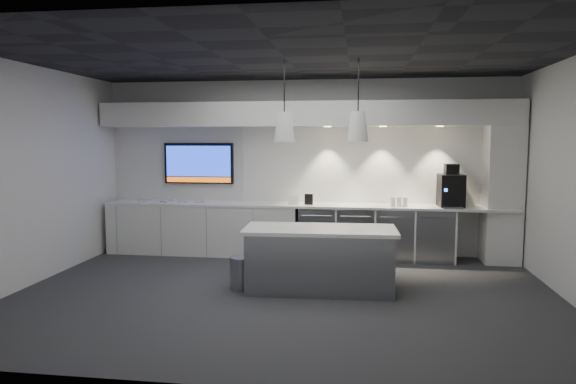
# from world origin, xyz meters

# --- Properties ---
(floor) EXTENTS (7.00, 7.00, 0.00)m
(floor) POSITION_xyz_m (0.00, 0.00, 0.00)
(floor) COLOR #323335
(floor) RESTS_ON ground
(ceiling) EXTENTS (7.00, 7.00, 0.00)m
(ceiling) POSITION_xyz_m (0.00, 0.00, 3.00)
(ceiling) COLOR black
(ceiling) RESTS_ON wall_back
(wall_back) EXTENTS (7.00, 0.00, 7.00)m
(wall_back) POSITION_xyz_m (0.00, 2.50, 1.50)
(wall_back) COLOR white
(wall_back) RESTS_ON floor
(wall_front) EXTENTS (7.00, 0.00, 7.00)m
(wall_front) POSITION_xyz_m (0.00, -2.50, 1.50)
(wall_front) COLOR white
(wall_front) RESTS_ON floor
(wall_left) EXTENTS (0.00, 7.00, 7.00)m
(wall_left) POSITION_xyz_m (-3.50, 0.00, 1.50)
(wall_left) COLOR white
(wall_left) RESTS_ON floor
(back_counter) EXTENTS (6.80, 0.65, 0.04)m
(back_counter) POSITION_xyz_m (0.00, 2.17, 0.88)
(back_counter) COLOR white
(back_counter) RESTS_ON left_base_cabinets
(left_base_cabinets) EXTENTS (3.30, 0.63, 0.86)m
(left_base_cabinets) POSITION_xyz_m (-1.75, 2.17, 0.43)
(left_base_cabinets) COLOR white
(left_base_cabinets) RESTS_ON floor
(fridge_unit_a) EXTENTS (0.60, 0.61, 0.85)m
(fridge_unit_a) POSITION_xyz_m (0.25, 2.17, 0.42)
(fridge_unit_a) COLOR gray
(fridge_unit_a) RESTS_ON floor
(fridge_unit_b) EXTENTS (0.60, 0.61, 0.85)m
(fridge_unit_b) POSITION_xyz_m (0.88, 2.17, 0.42)
(fridge_unit_b) COLOR gray
(fridge_unit_b) RESTS_ON floor
(fridge_unit_c) EXTENTS (0.60, 0.61, 0.85)m
(fridge_unit_c) POSITION_xyz_m (1.51, 2.17, 0.42)
(fridge_unit_c) COLOR gray
(fridge_unit_c) RESTS_ON floor
(fridge_unit_d) EXTENTS (0.60, 0.61, 0.85)m
(fridge_unit_d) POSITION_xyz_m (2.14, 2.17, 0.42)
(fridge_unit_d) COLOR gray
(fridge_unit_d) RESTS_ON floor
(backsplash) EXTENTS (4.60, 0.03, 1.30)m
(backsplash) POSITION_xyz_m (1.20, 2.48, 1.55)
(backsplash) COLOR white
(backsplash) RESTS_ON wall_back
(soffit) EXTENTS (6.90, 0.60, 0.40)m
(soffit) POSITION_xyz_m (0.00, 2.20, 2.40)
(soffit) COLOR white
(soffit) RESTS_ON wall_back
(column) EXTENTS (0.55, 0.55, 2.60)m
(column) POSITION_xyz_m (3.20, 2.20, 1.30)
(column) COLOR white
(column) RESTS_ON floor
(wall_tv) EXTENTS (1.25, 0.07, 0.72)m
(wall_tv) POSITION_xyz_m (-1.90, 2.45, 1.56)
(wall_tv) COLOR black
(wall_tv) RESTS_ON wall_back
(island) EXTENTS (2.01, 0.92, 0.84)m
(island) POSITION_xyz_m (0.43, 0.24, 0.42)
(island) COLOR gray
(island) RESTS_ON floor
(bin) EXTENTS (0.35, 0.35, 0.43)m
(bin) POSITION_xyz_m (-0.61, 0.19, 0.22)
(bin) COLOR gray
(bin) RESTS_ON floor
(coffee_machine) EXTENTS (0.40, 0.56, 0.69)m
(coffee_machine) POSITION_xyz_m (2.41, 2.20, 1.18)
(coffee_machine) COLOR black
(coffee_machine) RESTS_ON back_counter
(sign_black) EXTENTS (0.14, 0.03, 0.18)m
(sign_black) POSITION_xyz_m (0.10, 2.10, 0.99)
(sign_black) COLOR black
(sign_black) RESTS_ON back_counter
(sign_white) EXTENTS (0.18, 0.03, 0.14)m
(sign_white) POSITION_xyz_m (-0.16, 2.07, 0.97)
(sign_white) COLOR white
(sign_white) RESTS_ON back_counter
(cup_cluster) EXTENTS (0.27, 0.17, 0.15)m
(cup_cluster) POSITION_xyz_m (1.58, 2.12, 0.97)
(cup_cluster) COLOR silver
(cup_cluster) RESTS_ON back_counter
(tray_a) EXTENTS (0.18, 0.18, 0.02)m
(tray_a) POSITION_xyz_m (-2.83, 2.17, 0.91)
(tray_a) COLOR #B2B2B2
(tray_a) RESTS_ON back_counter
(tray_b) EXTENTS (0.20, 0.20, 0.02)m
(tray_b) POSITION_xyz_m (-2.39, 2.12, 0.91)
(tray_b) COLOR #B2B2B2
(tray_b) RESTS_ON back_counter
(tray_c) EXTENTS (0.20, 0.20, 0.02)m
(tray_c) POSITION_xyz_m (-2.09, 2.14, 0.91)
(tray_c) COLOR #B2B2B2
(tray_c) RESTS_ON back_counter
(tray_d) EXTENTS (0.19, 0.19, 0.02)m
(tray_d) POSITION_xyz_m (-1.80, 2.14, 0.91)
(tray_d) COLOR #B2B2B2
(tray_d) RESTS_ON back_counter
(pendant_left) EXTENTS (0.27, 0.27, 1.08)m
(pendant_left) POSITION_xyz_m (-0.04, 0.24, 2.15)
(pendant_left) COLOR white
(pendant_left) RESTS_ON ceiling
(pendant_right) EXTENTS (0.27, 0.27, 1.08)m
(pendant_right) POSITION_xyz_m (0.90, 0.24, 2.15)
(pendant_right) COLOR white
(pendant_right) RESTS_ON ceiling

